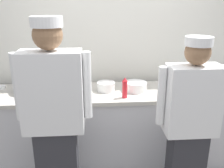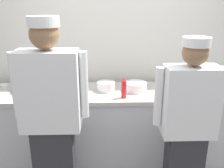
{
  "view_description": "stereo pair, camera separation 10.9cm",
  "coord_description": "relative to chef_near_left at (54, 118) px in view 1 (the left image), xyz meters",
  "views": [
    {
      "loc": [
        -0.22,
        -2.16,
        1.85
      ],
      "look_at": [
        -0.04,
        0.37,
        1.0
      ],
      "focal_mm": 39.2,
      "sensor_mm": 36.0,
      "label": 1
    },
    {
      "loc": [
        -0.11,
        -2.17,
        1.85
      ],
      "look_at": [
        -0.04,
        0.37,
        1.0
      ],
      "focal_mm": 39.2,
      "sensor_mm": 36.0,
      "label": 2
    }
  ],
  "objects": [
    {
      "name": "mixing_bowl_steel",
      "position": [
        -0.36,
        0.71,
        0.04
      ],
      "size": [
        0.35,
        0.35,
        0.11
      ],
      "primitive_type": "cylinder",
      "color": "#B7BABF",
      "rests_on": "prep_counter"
    },
    {
      "name": "ramekin_orange_sauce",
      "position": [
        -0.08,
        0.71,
        0.01
      ],
      "size": [
        0.1,
        0.1,
        0.04
      ],
      "color": "white",
      "rests_on": "prep_counter"
    },
    {
      "name": "chef_near_left",
      "position": [
        0.0,
        0.0,
        0.0
      ],
      "size": [
        0.63,
        0.24,
        1.75
      ],
      "color": "#2D2D33",
      "rests_on": "ground"
    },
    {
      "name": "ramekin_yellow_sauce",
      "position": [
        -0.71,
        0.81,
        0.0
      ],
      "size": [
        0.09,
        0.09,
        0.04
      ],
      "color": "white",
      "rests_on": "prep_counter"
    },
    {
      "name": "squeeze_bottle_primary",
      "position": [
        0.64,
        0.45,
        0.09
      ],
      "size": [
        0.05,
        0.05,
        0.21
      ],
      "color": "red",
      "rests_on": "prep_counter"
    },
    {
      "name": "chef_center",
      "position": [
        1.16,
        -0.01,
        -0.09
      ],
      "size": [
        0.58,
        0.24,
        1.6
      ],
      "color": "#2D2D33",
      "rests_on": "ground"
    },
    {
      "name": "plate_stack_rear",
      "position": [
        0.46,
        0.67,
        0.03
      ],
      "size": [
        0.2,
        0.2,
        0.1
      ],
      "color": "white",
      "rests_on": "prep_counter"
    },
    {
      "name": "plate_stack_front",
      "position": [
        0.79,
        0.64,
        0.03
      ],
      "size": [
        0.24,
        0.24,
        0.1
      ],
      "color": "white",
      "rests_on": "prep_counter"
    },
    {
      "name": "deli_cup",
      "position": [
        -0.19,
        0.46,
        0.02
      ],
      "size": [
        0.09,
        0.09,
        0.08
      ],
      "primitive_type": "cylinder",
      "color": "white",
      "rests_on": "prep_counter"
    },
    {
      "name": "wall_back",
      "position": [
        0.56,
        1.1,
        0.42
      ],
      "size": [
        5.09,
        0.1,
        2.71
      ],
      "color": "silver",
      "rests_on": "ground"
    },
    {
      "name": "sheet_tray",
      "position": [
        1.6,
        0.64,
        -0.0
      ],
      "size": [
        0.52,
        0.36,
        0.02
      ],
      "primitive_type": "cube",
      "rotation": [
        0.0,
        0.0,
        0.04
      ],
      "color": "#B7BABF",
      "rests_on": "prep_counter"
    },
    {
      "name": "prep_counter",
      "position": [
        0.56,
        0.64,
        -0.48
      ],
      "size": [
        3.25,
        0.65,
        0.92
      ],
      "color": "silver",
      "rests_on": "ground"
    },
    {
      "name": "ramekin_green_sauce",
      "position": [
        1.24,
        0.48,
        0.01
      ],
      "size": [
        0.11,
        0.11,
        0.04
      ],
      "color": "white",
      "rests_on": "prep_counter"
    }
  ]
}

